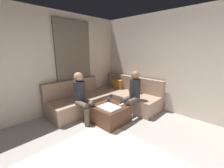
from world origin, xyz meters
TOP-DOWN VIEW (x-y plane):
  - wall_back at (0.00, 2.94)m, footprint 6.00×0.12m
  - wall_left at (-2.94, 0.00)m, footprint 0.12×6.00m
  - curtain_panel at (-2.84, 1.30)m, footprint 0.06×1.10m
  - sectional_couch at (-2.08, 1.88)m, footprint 2.10×2.55m
  - ottoman at (-1.39, 1.30)m, footprint 0.76×0.76m
  - folded_blanket at (-1.29, 1.18)m, footprint 0.44×0.36m
  - coffee_mug at (-1.61, 1.48)m, footprint 0.08×0.08m
  - game_remote at (-1.21, 1.52)m, footprint 0.05×0.15m
  - person_on_couch_back at (-1.19, 1.93)m, footprint 0.30×0.60m
  - person_on_couch_side at (-1.93, 0.89)m, footprint 0.60×0.30m

SIDE VIEW (x-z plane):
  - ottoman at x=-1.39m, z-range 0.00..0.42m
  - sectional_couch at x=-2.08m, z-range -0.15..0.72m
  - game_remote at x=-1.21m, z-range 0.42..0.44m
  - folded_blanket at x=-1.29m, z-range 0.42..0.46m
  - coffee_mug at x=-1.61m, z-range 0.42..0.52m
  - person_on_couch_back at x=-1.19m, z-range 0.06..1.26m
  - person_on_couch_side at x=-1.93m, z-range 0.06..1.26m
  - curtain_panel at x=-2.84m, z-range 0.00..2.50m
  - wall_back at x=0.00m, z-range 0.00..2.70m
  - wall_left at x=-2.94m, z-range 0.00..2.70m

